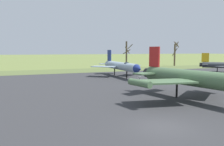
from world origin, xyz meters
name	(u,v)px	position (x,y,z in m)	size (l,w,h in m)	color
ground_plane	(162,127)	(0.00, 0.00, 0.00)	(600.00, 600.00, 0.00)	olive
asphalt_apron	(100,91)	(0.00, 14.18, 0.03)	(103.23, 47.25, 0.05)	#333335
grass_verge_strip	(65,71)	(0.00, 43.80, 0.03)	(163.23, 12.00, 0.06)	#596737
jet_fighter_front_right	(205,79)	(7.77, 4.16, 2.49)	(13.63, 17.38, 5.82)	#4C6B47
jet_fighter_rear_left	(121,66)	(8.54, 27.29, 2.29)	(11.50, 15.91, 5.49)	#8EA3B2
info_placard_rear_left	(140,79)	(8.71, 19.61, 0.64)	(0.62, 0.41, 1.00)	black
bare_tree_center	(127,53)	(21.74, 53.10, 4.47)	(2.62, 3.06, 8.41)	#42382D
bare_tree_right_of_center	(175,53)	(39.15, 50.44, 4.42)	(2.18, 2.58, 8.56)	brown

